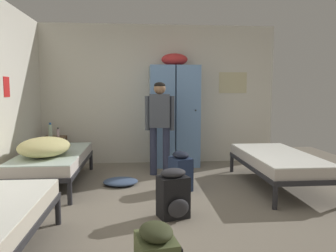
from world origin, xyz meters
name	(u,v)px	position (x,y,z in m)	size (l,w,h in m)	color
ground_plane	(170,205)	(0.00, 0.00, 0.00)	(7.80, 7.80, 0.00)	gray
room_backdrop	(87,96)	(-1.15, 1.19, 1.32)	(4.51, 4.93, 2.64)	silver
locker_bank	(174,114)	(0.29, 2.16, 0.97)	(0.90, 0.55, 2.07)	#6B93C6
shelf_unit	(55,149)	(-1.89, 2.17, 0.35)	(0.38, 0.30, 0.57)	brown
bed_left_rear	(53,160)	(-1.64, 1.02, 0.38)	(0.90, 1.90, 0.49)	#28282D
bed_right	(278,161)	(1.64, 0.65, 0.38)	(0.90, 1.90, 0.49)	#28282D
bedding_heap	(44,147)	(-1.68, 0.74, 0.62)	(0.69, 0.88, 0.26)	#D1C67F
person_traveler	(160,119)	(-0.03, 1.47, 0.93)	(0.48, 0.23, 1.54)	#2D334C
water_bottle	(50,130)	(-1.97, 2.19, 0.68)	(0.07, 0.07, 0.25)	silver
lotion_bottle	(58,133)	(-1.82, 2.13, 0.64)	(0.05, 0.05, 0.17)	beige
backpack_navy	(180,172)	(0.20, 0.61, 0.26)	(0.40, 0.38, 0.55)	navy
backpack_black	(173,194)	(0.00, -0.41, 0.26)	(0.38, 0.39, 0.55)	black
clothes_pile_denim	(121,182)	(-0.65, 0.94, 0.05)	(0.51, 0.45, 0.09)	#42567A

